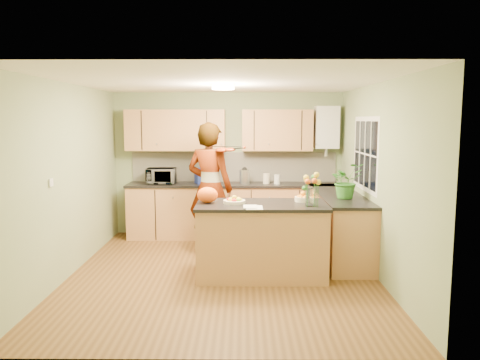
{
  "coord_description": "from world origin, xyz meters",
  "views": [
    {
      "loc": [
        0.27,
        -6.0,
        2.03
      ],
      "look_at": [
        0.22,
        0.5,
        1.19
      ],
      "focal_mm": 35.0,
      "sensor_mm": 36.0,
      "label": 1
    }
  ],
  "objects": [
    {
      "name": "fruit_dish",
      "position": [
        0.15,
        -0.08,
        1.0
      ],
      "size": [
        0.28,
        0.28,
        0.1
      ],
      "color": "beige",
      "rests_on": "peninsula_island"
    },
    {
      "name": "orange_bag",
      "position": [
        -0.2,
        -0.03,
        1.06
      ],
      "size": [
        0.34,
        0.31,
        0.21
      ],
      "primitive_type": "ellipsoid",
      "rotation": [
        0.0,
        0.0,
        -0.36
      ],
      "color": "#FF5A15",
      "rests_on": "peninsula_island"
    },
    {
      "name": "wall_back",
      "position": [
        0.0,
        2.25,
        1.25
      ],
      "size": [
        4.0,
        0.02,
        2.5
      ],
      "primitive_type": "cube",
      "color": "gray",
      "rests_on": "floor"
    },
    {
      "name": "splashback",
      "position": [
        0.1,
        2.23,
        1.2
      ],
      "size": [
        3.6,
        0.02,
        0.52
      ],
      "primitive_type": "cube",
      "color": "beige",
      "rests_on": "back_counter"
    },
    {
      "name": "back_counter",
      "position": [
        0.1,
        1.95,
        0.47
      ],
      "size": [
        3.64,
        0.62,
        0.94
      ],
      "color": "#BC7C4B",
      "rests_on": "floor"
    },
    {
      "name": "peninsula_island",
      "position": [
        0.5,
        -0.08,
        0.48
      ],
      "size": [
        1.68,
        0.86,
        0.96
      ],
      "color": "#BC7C4B",
      "rests_on": "floor"
    },
    {
      "name": "ceiling",
      "position": [
        0.0,
        0.0,
        2.5
      ],
      "size": [
        4.0,
        4.5,
        0.02
      ],
      "primitive_type": "cube",
      "color": "white",
      "rests_on": "wall_back"
    },
    {
      "name": "microwave",
      "position": [
        -1.14,
        1.93,
        1.07
      ],
      "size": [
        0.48,
        0.33,
        0.27
      ],
      "primitive_type": "imported",
      "rotation": [
        0.0,
        0.0,
        0.01
      ],
      "color": "white",
      "rests_on": "back_counter"
    },
    {
      "name": "wall_right",
      "position": [
        2.0,
        0.0,
        1.25
      ],
      "size": [
        0.02,
        4.5,
        2.5
      ],
      "primitive_type": "cube",
      "color": "gray",
      "rests_on": "floor"
    },
    {
      "name": "light_switch",
      "position": [
        -1.99,
        -0.6,
        1.3
      ],
      "size": [
        0.02,
        0.09,
        0.09
      ],
      "primitive_type": "cube",
      "color": "white",
      "rests_on": "wall_left"
    },
    {
      "name": "blue_box",
      "position": [
        -0.39,
        1.99,
        1.07
      ],
      "size": [
        0.39,
        0.34,
        0.26
      ],
      "primitive_type": "cube",
      "rotation": [
        0.0,
        0.0,
        0.36
      ],
      "color": "navy",
      "rests_on": "back_counter"
    },
    {
      "name": "floor",
      "position": [
        0.0,
        0.0,
        0.0
      ],
      "size": [
        4.5,
        4.5,
        0.0
      ],
      "primitive_type": "plane",
      "color": "#573818",
      "rests_on": "ground"
    },
    {
      "name": "upper_cabinets",
      "position": [
        -0.18,
        2.08,
        1.85
      ],
      "size": [
        3.2,
        0.34,
        0.7
      ],
      "color": "#BC7C4B",
      "rests_on": "wall_back"
    },
    {
      "name": "papers",
      "position": [
        0.4,
        -0.38,
        0.97
      ],
      "size": [
        0.2,
        0.28,
        0.01
      ],
      "primitive_type": "cube",
      "color": "white",
      "rests_on": "peninsula_island"
    },
    {
      "name": "jar_white",
      "position": [
        0.84,
        1.89,
        1.02
      ],
      "size": [
        0.12,
        0.12,
        0.16
      ],
      "primitive_type": "cylinder",
      "rotation": [
        0.0,
        0.0,
        -0.25
      ],
      "color": "white",
      "rests_on": "back_counter"
    },
    {
      "name": "potted_plant",
      "position": [
        1.7,
        0.45,
        1.19
      ],
      "size": [
        0.57,
        0.53,
        0.5
      ],
      "primitive_type": "imported",
      "rotation": [
        0.0,
        0.0,
        0.41
      ],
      "color": "#2F7125",
      "rests_on": "right_counter"
    },
    {
      "name": "right_counter",
      "position": [
        1.7,
        0.85,
        0.47
      ],
      "size": [
        0.62,
        2.24,
        0.94
      ],
      "color": "#BC7C4B",
      "rests_on": "floor"
    },
    {
      "name": "wall_front",
      "position": [
        0.0,
        -2.25,
        1.25
      ],
      "size": [
        4.0,
        0.02,
        2.5
      ],
      "primitive_type": "cube",
      "color": "gray",
      "rests_on": "floor"
    },
    {
      "name": "wall_left",
      "position": [
        -2.0,
        0.0,
        1.25
      ],
      "size": [
        0.02,
        4.5,
        2.5
      ],
      "primitive_type": "cube",
      "color": "gray",
      "rests_on": "floor"
    },
    {
      "name": "boiler",
      "position": [
        1.7,
        2.09,
        1.9
      ],
      "size": [
        0.4,
        0.3,
        0.86
      ],
      "color": "white",
      "rests_on": "wall_back"
    },
    {
      "name": "kettle",
      "position": [
        0.29,
        1.92,
        1.08
      ],
      "size": [
        0.18,
        0.18,
        0.33
      ],
      "rotation": [
        0.0,
        0.0,
        0.26
      ],
      "color": "#BCBBC0",
      "rests_on": "back_counter"
    },
    {
      "name": "flower_vase",
      "position": [
        1.1,
        -0.26,
        1.31
      ],
      "size": [
        0.28,
        0.28,
        0.52
      ],
      "rotation": [
        0.0,
        0.0,
        0.41
      ],
      "color": "silver",
      "rests_on": "peninsula_island"
    },
    {
      "name": "ceiling_lamp",
      "position": [
        0.0,
        0.3,
        2.46
      ],
      "size": [
        0.3,
        0.3,
        0.07
      ],
      "color": "#FFEABF",
      "rests_on": "ceiling"
    },
    {
      "name": "violinist",
      "position": [
        -0.24,
        0.97,
        1.0
      ],
      "size": [
        0.86,
        0.73,
        1.99
      ],
      "primitive_type": "imported",
      "rotation": [
        0.0,
        0.0,
        2.73
      ],
      "color": "tan",
      "rests_on": "floor"
    },
    {
      "name": "orange_bowl",
      "position": [
        1.05,
        0.07,
        1.01
      ],
      "size": [
        0.21,
        0.21,
        0.13
      ],
      "color": "beige",
      "rests_on": "peninsula_island"
    },
    {
      "name": "window_right",
      "position": [
        1.99,
        0.6,
        1.55
      ],
      "size": [
        0.01,
        1.3,
        1.05
      ],
      "color": "white",
      "rests_on": "wall_right"
    },
    {
      "name": "violin",
      "position": [
        -0.04,
        0.75,
        1.6
      ],
      "size": [
        0.57,
        0.49,
        0.14
      ],
      "primitive_type": null,
      "rotation": [
        0.17,
        0.0,
        -0.61
      ],
      "color": "#4F0A04",
      "rests_on": "violinist"
    },
    {
      "name": "jar_cream",
      "position": [
        0.66,
        1.95,
        1.03
      ],
      "size": [
        0.12,
        0.12,
        0.18
      ],
      "primitive_type": "cylinder",
      "rotation": [
        0.0,
        0.0,
        -0.1
      ],
      "color": "beige",
      "rests_on": "back_counter"
    }
  ]
}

